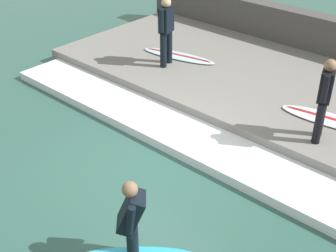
# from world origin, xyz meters

# --- Properties ---
(ground_plane) EXTENTS (28.00, 28.00, 0.00)m
(ground_plane) POSITION_xyz_m (0.00, 0.00, 0.00)
(ground_plane) COLOR #2D564C
(concrete_ledge) EXTENTS (4.40, 10.55, 0.36)m
(concrete_ledge) POSITION_xyz_m (3.92, 0.00, 0.18)
(concrete_ledge) COLOR slate
(concrete_ledge) RESTS_ON ground_plane
(back_wall) EXTENTS (0.50, 11.08, 1.29)m
(back_wall) POSITION_xyz_m (6.37, 0.00, 0.64)
(back_wall) COLOR #474442
(back_wall) RESTS_ON ground_plane
(wave_foam_crest) EXTENTS (1.18, 10.02, 0.19)m
(wave_foam_crest) POSITION_xyz_m (1.13, 0.00, 0.09)
(wave_foam_crest) COLOR silver
(wave_foam_crest) RESTS_ON ground_plane
(surfer_riding) EXTENTS (0.54, 0.54, 1.34)m
(surfer_riding) POSITION_xyz_m (-1.76, -1.32, 0.80)
(surfer_riding) COLOR black
(surfer_riding) RESTS_ON surfboard_riding
(surfer_waiting_near) EXTENTS (0.51, 0.33, 1.58)m
(surfer_waiting_near) POSITION_xyz_m (2.37, -1.99, 1.25)
(surfer_waiting_near) COLOR black
(surfer_waiting_near) RESTS_ON concrete_ledge
(surfboard_waiting_near) EXTENTS (0.83, 2.10, 0.07)m
(surfboard_waiting_near) POSITION_xyz_m (3.14, -1.92, 0.39)
(surfboard_waiting_near) COLOR silver
(surfboard_waiting_near) RESTS_ON concrete_ledge
(surfer_waiting_far) EXTENTS (0.55, 0.32, 1.66)m
(surfer_waiting_far) POSITION_xyz_m (3.02, 2.35, 1.30)
(surfer_waiting_far) COLOR black
(surfer_waiting_far) RESTS_ON concrete_ledge
(surfboard_waiting_far) EXTENTS (0.88, 2.08, 0.07)m
(surfboard_waiting_far) POSITION_xyz_m (3.58, 2.42, 0.39)
(surfboard_waiting_far) COLOR silver
(surfboard_waiting_far) RESTS_ON concrete_ledge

